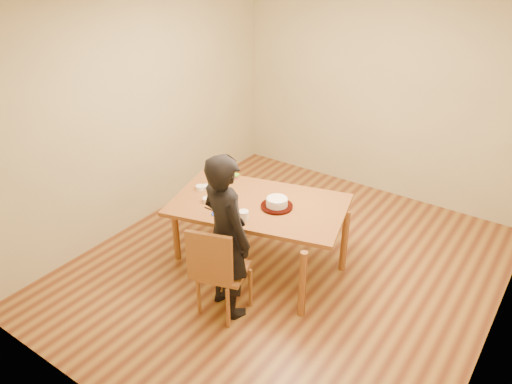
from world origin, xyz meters
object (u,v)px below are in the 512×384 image
Objects in this scene: dining_table at (259,205)px; cake at (277,202)px; dining_chair at (224,271)px; cake_plate at (277,206)px; person at (226,236)px.

dining_table is 8.07× the size of cake.
cake_plate is (0.05, 0.80, 0.31)m from dining_chair.
cake_plate reaches higher than dining_table.
dining_table is at bearing -61.28° from person.
cake is 0.13× the size of person.
cake_plate is at bearing 68.23° from dining_chair.
dining_table is 4.30× the size of dining_chair.
cake reaches higher than dining_table.
cake_plate is 1.49× the size of cake.
cake reaches higher than cake_plate.
cake_plate is 0.76m from person.
dining_chair is 1.26× the size of cake_plate.
cake is at bearing -6.42° from dining_table.
cake reaches higher than dining_chair.
person is (-0.05, -0.76, 0.04)m from cake_plate.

